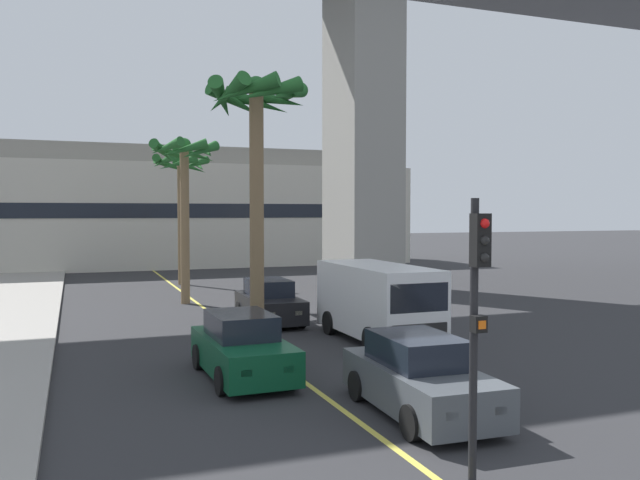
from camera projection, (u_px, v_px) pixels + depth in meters
lane_stripe_center at (223, 322)px, 23.73m from camera, size 0.14×56.00×0.01m
pier_building_backdrop at (146, 209)px, 48.01m from camera, size 39.50×8.04×8.63m
car_queue_front at (242, 348)px, 15.72m from camera, size 1.90×4.14×1.56m
car_queue_second at (269, 303)px, 23.54m from camera, size 1.92×4.14×1.56m
car_queue_third at (419, 378)px, 12.88m from camera, size 1.95×4.16×1.56m
delivery_van at (377, 300)px, 20.18m from camera, size 2.20×5.27×2.36m
traffic_light_median_near at (477, 302)px, 9.36m from camera, size 0.24×0.37×4.20m
palm_tree_near_median at (180, 175)px, 35.77m from camera, size 3.19×3.29×7.20m
palm_tree_mid_median at (184, 171)px, 28.26m from camera, size 3.09×3.13×7.21m
palm_tree_far_median at (257, 129)px, 18.93m from camera, size 3.09×3.08×7.93m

